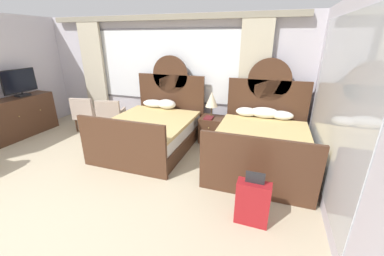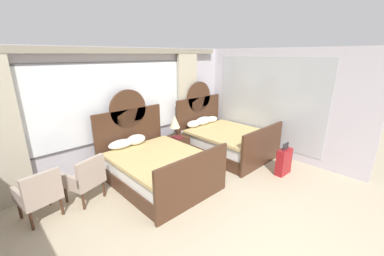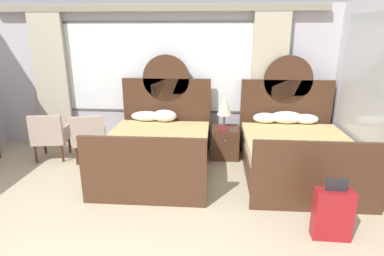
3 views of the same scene
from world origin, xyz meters
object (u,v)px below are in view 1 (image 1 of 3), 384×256
(suitcase_on_floor, at_px, (252,203))
(tv_flatscreen, at_px, (20,83))
(table_lamp_on_nightstand, at_px, (212,100))
(dresser_minibar, at_px, (12,119))
(nightstand_between_beds, at_px, (212,129))
(book_on_nightstand, at_px, (209,118))
(armchair_by_window_left, at_px, (111,115))
(armchair_by_window_centre, at_px, (87,112))
(bed_near_mirror, at_px, (261,144))
(bed_near_window, at_px, (153,130))

(suitcase_on_floor, bearing_deg, tv_flatscreen, 166.00)
(table_lamp_on_nightstand, height_order, dresser_minibar, table_lamp_on_nightstand)
(nightstand_between_beds, height_order, book_on_nightstand, book_on_nightstand)
(armchair_by_window_left, bearing_deg, armchair_by_window_centre, -179.78)
(dresser_minibar, height_order, suitcase_on_floor, dresser_minibar)
(dresser_minibar, relative_size, suitcase_on_floor, 2.67)
(bed_near_mirror, xyz_separation_m, book_on_nightstand, (-1.15, 0.57, 0.20))
(book_on_nightstand, bearing_deg, bed_near_window, -151.50)
(tv_flatscreen, xyz_separation_m, suitcase_on_floor, (5.43, -1.36, -0.94))
(book_on_nightstand, xyz_separation_m, tv_flatscreen, (-4.27, -0.86, 0.66))
(bed_near_mirror, xyz_separation_m, table_lamp_on_nightstand, (-1.13, 0.70, 0.57))
(bed_near_mirror, bearing_deg, dresser_minibar, -173.13)
(table_lamp_on_nightstand, xyz_separation_m, suitcase_on_floor, (1.14, -2.34, -0.65))
(book_on_nightstand, height_order, armchair_by_window_centre, armchair_by_window_centre)
(table_lamp_on_nightstand, bearing_deg, dresser_minibar, -162.61)
(tv_flatscreen, bearing_deg, nightstand_between_beds, 12.48)
(suitcase_on_floor, bearing_deg, armchair_by_window_left, 150.77)
(table_lamp_on_nightstand, relative_size, tv_flatscreen, 0.70)
(bed_near_window, bearing_deg, dresser_minibar, -168.66)
(bed_near_mirror, xyz_separation_m, tv_flatscreen, (-5.42, -0.29, 0.85))
(book_on_nightstand, height_order, armchair_by_window_left, armchair_by_window_left)
(bed_near_mirror, xyz_separation_m, suitcase_on_floor, (0.01, -1.64, -0.08))
(bed_near_mirror, height_order, dresser_minibar, bed_near_mirror)
(bed_near_mirror, distance_m, armchair_by_window_centre, 4.23)
(bed_near_window, bearing_deg, tv_flatscreen, -175.01)
(table_lamp_on_nightstand, bearing_deg, bed_near_mirror, -31.63)
(bed_near_mirror, bearing_deg, armchair_by_window_centre, 175.65)
(dresser_minibar, xyz_separation_m, armchair_by_window_left, (1.95, 0.98, 0.01))
(book_on_nightstand, bearing_deg, tv_flatscreen, -168.64)
(tv_flatscreen, height_order, armchair_by_window_centre, tv_flatscreen)
(nightstand_between_beds, relative_size, table_lamp_on_nightstand, 1.00)
(table_lamp_on_nightstand, relative_size, dresser_minibar, 0.29)
(bed_near_window, relative_size, armchair_by_window_left, 2.52)
(table_lamp_on_nightstand, bearing_deg, bed_near_window, -147.08)
(nightstand_between_beds, bearing_deg, bed_near_window, -148.71)
(nightstand_between_beds, height_order, tv_flatscreen, tv_flatscreen)
(dresser_minibar, relative_size, armchair_by_window_left, 2.27)
(bed_near_window, height_order, bed_near_mirror, same)
(armchair_by_window_centre, bearing_deg, dresser_minibar, -141.53)
(armchair_by_window_centre, bearing_deg, book_on_nightstand, 4.64)
(nightstand_between_beds, xyz_separation_m, armchair_by_window_centre, (-3.11, -0.35, 0.19))
(bed_near_mirror, relative_size, dresser_minibar, 1.11)
(book_on_nightstand, bearing_deg, armchair_by_window_centre, -175.36)
(book_on_nightstand, bearing_deg, dresser_minibar, -164.07)
(bed_near_mirror, height_order, armchair_by_window_centre, bed_near_mirror)
(nightstand_between_beds, bearing_deg, book_on_nightstand, -115.80)
(nightstand_between_beds, bearing_deg, armchair_by_window_left, -171.83)
(bed_near_mirror, bearing_deg, nightstand_between_beds, 148.89)
(bed_near_mirror, height_order, armchair_by_window_left, bed_near_mirror)
(table_lamp_on_nightstand, xyz_separation_m, tv_flatscreen, (-4.29, -0.98, 0.28))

